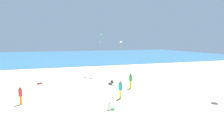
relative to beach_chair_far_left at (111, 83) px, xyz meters
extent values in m
plane|color=#C6B58C|center=(-1.48, -0.34, -0.23)|extent=(120.00, 120.00, 0.00)
cube|color=teal|center=(-1.48, 46.67, -0.20)|extent=(120.00, 60.00, 0.05)
cube|color=black|center=(-0.08, 0.09, -0.08)|extent=(0.72, 0.72, 0.03)
cube|color=black|center=(0.11, -0.11, 0.10)|extent=(0.51, 0.49, 0.38)
cylinder|color=#B7B7BC|center=(-0.37, 0.02, -0.16)|extent=(0.02, 0.02, 0.15)
cylinder|color=#B7B7BC|center=(0.00, 0.37, -0.16)|extent=(0.02, 0.02, 0.15)
cube|color=red|center=(-8.49, 2.86, -0.12)|extent=(0.58, 0.56, 0.22)
cube|color=white|center=(-8.49, 2.86, 0.01)|extent=(0.60, 0.58, 0.04)
cylinder|color=yellow|center=(-0.90, -5.71, 0.20)|extent=(0.15, 0.15, 0.85)
cylinder|color=yellow|center=(-0.86, -5.52, 0.20)|extent=(0.15, 0.15, 0.85)
cylinder|color=#19ADB2|center=(-0.88, -5.61, 0.95)|extent=(0.40, 0.40, 0.64)
sphere|color=#A87A5B|center=(-0.88, -5.61, 1.37)|extent=(0.23, 0.23, 0.23)
cylinder|color=orange|center=(-9.44, -4.49, 0.15)|extent=(0.13, 0.13, 0.76)
cylinder|color=orange|center=(-9.51, -4.34, 0.15)|extent=(0.13, 0.13, 0.76)
cylinder|color=red|center=(-9.48, -4.41, 0.81)|extent=(0.41, 0.41, 0.57)
sphere|color=brown|center=(-9.48, -4.41, 1.19)|extent=(0.21, 0.21, 0.21)
cylinder|color=yellow|center=(1.60, -2.45, 0.20)|extent=(0.15, 0.15, 0.86)
cylinder|color=yellow|center=(1.46, -2.58, 0.20)|extent=(0.15, 0.15, 0.86)
cylinder|color=green|center=(1.53, -2.51, 0.95)|extent=(0.48, 0.48, 0.64)
sphere|color=#846047|center=(1.53, -2.51, 1.38)|extent=(0.24, 0.24, 0.24)
cylinder|color=white|center=(-2.64, -7.90, 0.02)|extent=(0.44, 0.44, 0.50)
sphere|color=beige|center=(-2.64, -7.90, 0.37)|extent=(0.20, 0.20, 0.20)
cube|color=green|center=(-2.46, -7.98, -0.16)|extent=(0.44, 0.39, 0.15)
pyramid|color=green|center=(0.10, 5.76, 6.14)|extent=(0.56, 0.67, 0.29)
cylinder|color=white|center=(0.12, 5.77, 5.29)|extent=(0.20, 0.07, 0.90)
pyramid|color=pink|center=(1.46, 0.44, 5.05)|extent=(0.52, 0.46, 0.17)
cylinder|color=yellow|center=(1.46, 0.44, 4.32)|extent=(0.10, 0.16, 0.87)
camera|label=1|loc=(-6.64, -20.72, 5.13)|focal=28.64mm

